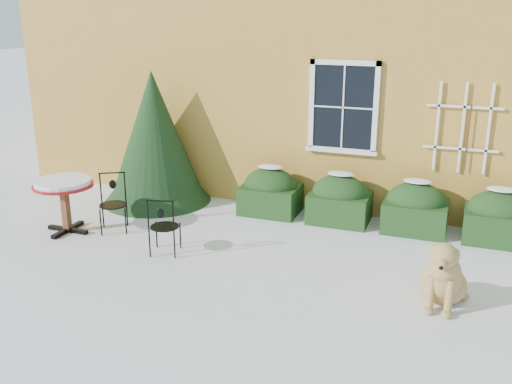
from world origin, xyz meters
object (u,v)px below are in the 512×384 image
at_px(evergreen_shrub, 155,150).
at_px(bistro_table, 64,189).
at_px(patio_chair_near, 164,226).
at_px(dog, 443,278).
at_px(patio_chair_far, 113,202).

xyz_separation_m(evergreen_shrub, bistro_table, (-0.59, -2.01, -0.26)).
relative_size(patio_chair_near, dog, 0.87).
relative_size(evergreen_shrub, bistro_table, 2.57).
relative_size(evergreen_shrub, patio_chair_far, 2.60).
xyz_separation_m(bistro_table, patio_chair_far, (0.70, 0.37, -0.28)).
bearing_deg(patio_chair_far, dog, -38.45).
bearing_deg(bistro_table, dog, -4.02).
xyz_separation_m(patio_chair_far, dog, (5.41, -0.80, -0.10)).
height_order(evergreen_shrub, dog, evergreen_shrub).
bearing_deg(evergreen_shrub, patio_chair_far, -86.42).
bearing_deg(bistro_table, evergreen_shrub, 73.54).
bearing_deg(patio_chair_far, evergreen_shrub, 63.55).
distance_m(patio_chair_near, dog, 4.10).
bearing_deg(dog, bistro_table, 179.22).
relative_size(evergreen_shrub, dog, 2.40).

